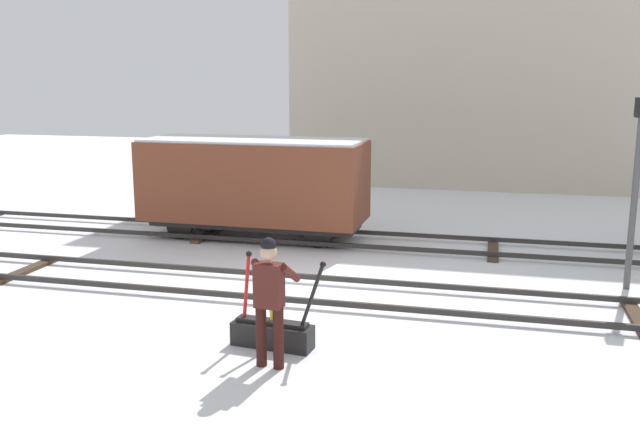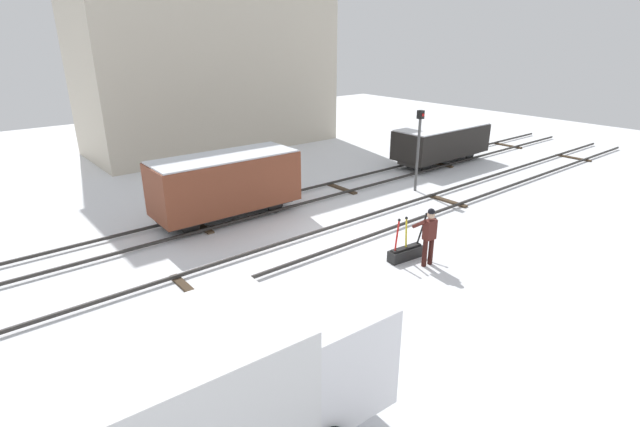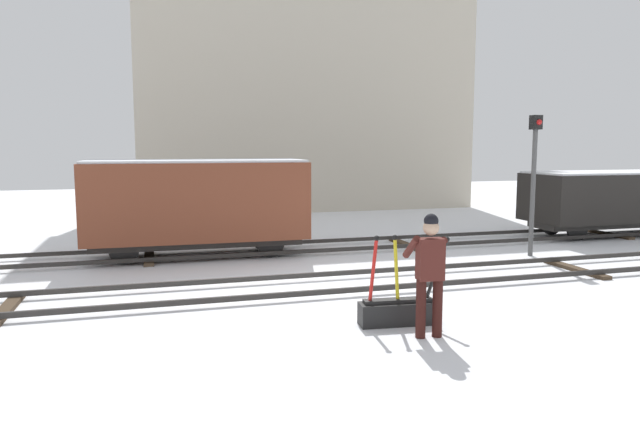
% 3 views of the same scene
% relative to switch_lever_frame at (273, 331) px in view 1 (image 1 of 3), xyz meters
% --- Properties ---
extents(ground_plane, '(60.00, 60.00, 0.00)m').
position_rel_switch_lever_frame_xyz_m(ground_plane, '(-0.34, 2.53, -0.25)').
color(ground_plane, white).
extents(track_main_line, '(44.00, 1.94, 0.18)m').
position_rel_switch_lever_frame_xyz_m(track_main_line, '(-0.34, 2.53, -0.13)').
color(track_main_line, '#2D2B28').
rests_on(track_main_line, ground_plane).
extents(track_siding_near, '(44.00, 1.94, 0.18)m').
position_rel_switch_lever_frame_xyz_m(track_siding_near, '(-0.34, 6.66, -0.14)').
color(track_siding_near, '#2D2B28').
rests_on(track_siding_near, ground_plane).
extents(switch_lever_frame, '(1.48, 0.48, 1.45)m').
position_rel_switch_lever_frame_xyz_m(switch_lever_frame, '(0.00, 0.00, 0.00)').
color(switch_lever_frame, black).
rests_on(switch_lever_frame, ground_plane).
extents(rail_worker, '(0.58, 0.67, 1.86)m').
position_rel_switch_lever_frame_xyz_m(rail_worker, '(0.19, -0.67, 0.82)').
color(rail_worker, '#351511').
rests_on(rail_worker, ground_plane).
extents(signal_post, '(0.24, 0.32, 3.61)m').
position_rel_switch_lever_frame_xyz_m(signal_post, '(5.67, 4.38, 1.98)').
color(signal_post, '#4C4C4C').
rests_on(signal_post, ground_plane).
extents(apartment_building, '(15.09, 6.36, 12.83)m').
position_rel_switch_lever_frame_xyz_m(apartment_building, '(3.07, 18.50, 6.17)').
color(apartment_building, beige).
rests_on(apartment_building, ground_plane).
extents(freight_car_back_track, '(5.51, 2.17, 2.49)m').
position_rel_switch_lever_frame_xyz_m(freight_car_back_track, '(-2.63, 6.66, 1.18)').
color(freight_car_back_track, '#2D2B28').
rests_on(freight_car_back_track, ground_plane).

